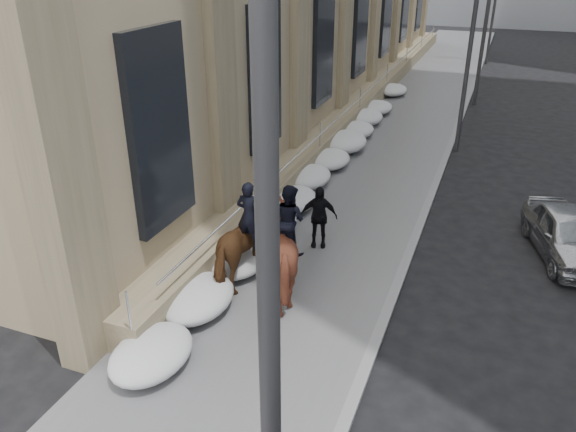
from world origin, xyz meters
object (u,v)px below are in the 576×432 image
(mounted_horse_right, at_px, (285,249))
(pedestrian, at_px, (318,217))
(car_silver, at_px, (567,234))
(mounted_horse_left, at_px, (247,245))

(mounted_horse_right, xyz_separation_m, pedestrian, (0.04, 2.45, -0.27))
(mounted_horse_right, relative_size, car_silver, 0.70)
(car_silver, bearing_deg, mounted_horse_left, -164.67)
(pedestrian, distance_m, car_silver, 6.78)
(pedestrian, bearing_deg, mounted_horse_right, -107.15)
(mounted_horse_right, bearing_deg, pedestrian, -70.52)
(mounted_horse_left, relative_size, mounted_horse_right, 0.98)
(mounted_horse_left, xyz_separation_m, mounted_horse_right, (0.98, 0.01, 0.10))
(mounted_horse_left, bearing_deg, pedestrian, -111.86)
(mounted_horse_right, xyz_separation_m, car_silver, (6.48, 4.52, -0.61))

